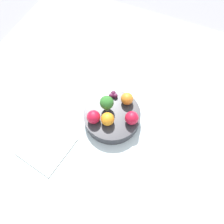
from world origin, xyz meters
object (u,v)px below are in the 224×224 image
orange_front (109,119)px  apple_green (132,118)px  orange_back (127,99)px  grape_cluster (113,95)px  broccoli (107,103)px  napkin (47,145)px  bowl (112,116)px  apple_red (94,117)px

orange_front → apple_green: bearing=29.0°
orange_back → grape_cluster: orange_back is taller
broccoli → apple_green: 0.10m
orange_front → napkin: bearing=-138.1°
orange_back → napkin: bearing=-127.5°
broccoli → napkin: broccoli is taller
napkin → orange_front: bearing=41.9°
bowl → grape_cluster: 0.08m
apple_red → grape_cluster: bearing=79.7°
bowl → grape_cluster: bearing=110.3°
bowl → orange_front: (0.00, -0.04, 0.04)m
napkin → broccoli: bearing=54.6°
orange_front → orange_back: bearing=75.9°
apple_red → orange_back: size_ratio=1.05×
apple_red → orange_back: (0.07, 0.11, -0.00)m
apple_red → napkin: (-0.11, -0.13, -0.06)m
bowl → orange_front: orange_front is taller
apple_red → orange_front: size_ratio=1.01×
grape_cluster → napkin: size_ratio=0.17×
orange_back → napkin: (-0.19, -0.24, -0.06)m
orange_back → napkin: 0.31m
bowl → orange_front: 0.06m
napkin → apple_green: bearing=38.6°
broccoli → orange_back: size_ratio=1.49×
bowl → grape_cluster: size_ratio=6.63×
bowl → broccoli: bearing=157.3°
bowl → orange_front: bearing=-84.0°
broccoli → apple_red: (-0.02, -0.06, -0.02)m
bowl → broccoli: size_ratio=3.07×
apple_red → bowl: bearing=46.8°
orange_front → grape_cluster: (-0.03, 0.10, -0.01)m
apple_green → orange_front: (-0.07, -0.04, -0.00)m
broccoli → napkin: (-0.14, -0.19, -0.08)m
apple_red → orange_front: bearing=13.9°
napkin → apple_red: bearing=49.5°
broccoli → orange_back: (0.05, 0.05, -0.02)m
orange_front → orange_back: 0.10m
apple_green → apple_red: bearing=-157.0°
bowl → orange_back: orange_back is taller
apple_green → bowl: bearing=-178.9°
broccoli → napkin: bearing=-125.4°
bowl → apple_red: (-0.04, -0.05, 0.04)m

